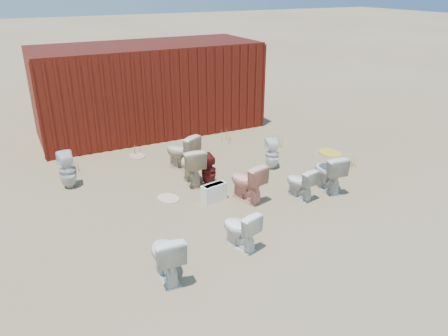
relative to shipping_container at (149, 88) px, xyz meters
name	(u,v)px	position (x,y,z in m)	size (l,w,h in m)	color
ground	(238,205)	(0.00, -5.20, -1.20)	(100.00, 100.00, 0.00)	olive
shipping_container	(149,88)	(0.00, 0.00, 0.00)	(6.00, 2.40, 2.40)	#47140B
toilet_front_a	(166,255)	(-1.98, -6.67, -0.82)	(0.43, 0.75, 0.76)	white
toilet_front_pink	(247,181)	(0.26, -5.06, -0.81)	(0.44, 0.77, 0.79)	#F2A18C
toilet_front_c	(240,229)	(-0.65, -6.45, -0.87)	(0.37, 0.65, 0.67)	white
toilet_front_maroon	(209,170)	(-0.11, -4.10, -0.86)	(0.30, 0.31, 0.67)	#5E1310
toilet_front_e	(300,183)	(1.24, -5.46, -0.88)	(0.36, 0.63, 0.65)	silver
toilet_back_a	(67,170)	(-2.74, -2.91, -0.81)	(0.35, 0.36, 0.77)	silver
toilet_back_beige_left	(182,152)	(-0.28, -3.05, -0.79)	(0.46, 0.81, 0.83)	beige
toilet_back_beige_right	(192,165)	(-0.39, -3.87, -0.79)	(0.46, 0.81, 0.82)	beige
toilet_back_yellowlid	(328,172)	(1.95, -5.43, -0.80)	(0.45, 0.78, 0.80)	silver
toilet_back_e	(272,154)	(1.55, -3.97, -0.85)	(0.32, 0.32, 0.70)	white
yellow_lid	(330,153)	(1.95, -5.43, -0.39)	(0.40, 0.51, 0.03)	gold
loose_tank	(214,192)	(-0.32, -4.81, -1.02)	(0.50, 0.20, 0.35)	white
loose_lid_near	(168,198)	(-1.10, -4.34, -1.19)	(0.38, 0.49, 0.02)	beige
loose_lid_far	(137,156)	(-0.99, -1.86, -1.19)	(0.36, 0.47, 0.02)	tan
weed_clump_a	(75,166)	(-2.50, -2.19, -1.04)	(0.36, 0.36, 0.33)	tan
weed_clump_b	(185,150)	(0.06, -2.37, -1.05)	(0.32, 0.32, 0.31)	tan
weed_clump_c	(275,140)	(2.41, -2.80, -1.03)	(0.36, 0.36, 0.34)	tan
weed_clump_d	(138,149)	(-0.92, -1.70, -1.08)	(0.30, 0.30, 0.24)	tan
weed_clump_e	(227,136)	(1.44, -1.94, -1.04)	(0.34, 0.34, 0.31)	tan
weed_clump_f	(354,162)	(3.26, -4.79, -1.07)	(0.28, 0.28, 0.27)	tan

